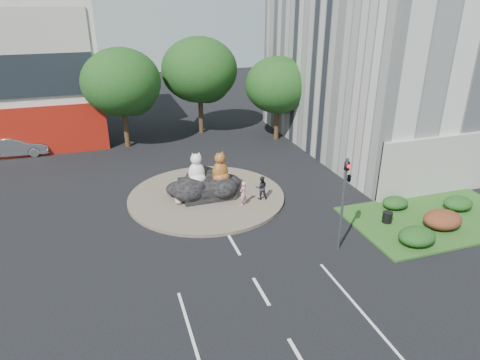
{
  "coord_description": "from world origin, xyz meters",
  "views": [
    {
      "loc": [
        -5.65,
        -14.34,
        12.09
      ],
      "look_at": [
        1.53,
        7.69,
        2.0
      ],
      "focal_mm": 32.0,
      "sensor_mm": 36.0,
      "label": 1
    }
  ],
  "objects_px": {
    "kitten_calico": "(178,197)",
    "litter_bin": "(387,217)",
    "cat_tabby": "(220,167)",
    "pedestrian_pink": "(243,193)",
    "cat_white": "(196,168)",
    "kitten_white": "(233,192)",
    "parked_car": "(15,146)",
    "pedestrian_dark": "(261,188)"
  },
  "relations": [
    {
      "from": "pedestrian_dark",
      "to": "pedestrian_pink",
      "type": "bearing_deg",
      "value": 31.47
    },
    {
      "from": "kitten_white",
      "to": "litter_bin",
      "type": "xyz_separation_m",
      "value": [
        7.46,
        -5.59,
        -0.15
      ]
    },
    {
      "from": "cat_tabby",
      "to": "pedestrian_dark",
      "type": "height_order",
      "value": "cat_tabby"
    },
    {
      "from": "cat_tabby",
      "to": "pedestrian_dark",
      "type": "distance_m",
      "value": 2.93
    },
    {
      "from": "kitten_white",
      "to": "litter_bin",
      "type": "relative_size",
      "value": 1.21
    },
    {
      "from": "cat_white",
      "to": "pedestrian_pink",
      "type": "height_order",
      "value": "cat_white"
    },
    {
      "from": "kitten_calico",
      "to": "kitten_white",
      "type": "relative_size",
      "value": 1.16
    },
    {
      "from": "cat_white",
      "to": "pedestrian_dark",
      "type": "bearing_deg",
      "value": -28.71
    },
    {
      "from": "cat_white",
      "to": "pedestrian_dark",
      "type": "height_order",
      "value": "cat_white"
    },
    {
      "from": "cat_tabby",
      "to": "litter_bin",
      "type": "distance_m",
      "value": 10.42
    },
    {
      "from": "parked_car",
      "to": "cat_white",
      "type": "bearing_deg",
      "value": -132.79
    },
    {
      "from": "cat_tabby",
      "to": "kitten_white",
      "type": "height_order",
      "value": "cat_tabby"
    },
    {
      "from": "kitten_white",
      "to": "cat_white",
      "type": "bearing_deg",
      "value": 144.88
    },
    {
      "from": "pedestrian_pink",
      "to": "litter_bin",
      "type": "height_order",
      "value": "pedestrian_pink"
    },
    {
      "from": "kitten_calico",
      "to": "kitten_white",
      "type": "distance_m",
      "value": 3.46
    },
    {
      "from": "litter_bin",
      "to": "parked_car",
      "type": "bearing_deg",
      "value": 138.85
    },
    {
      "from": "kitten_calico",
      "to": "litter_bin",
      "type": "xyz_separation_m",
      "value": [
        10.91,
        -5.89,
        -0.21
      ]
    },
    {
      "from": "parked_car",
      "to": "litter_bin",
      "type": "relative_size",
      "value": 8.0
    },
    {
      "from": "cat_tabby",
      "to": "cat_white",
      "type": "bearing_deg",
      "value": 146.68
    },
    {
      "from": "kitten_white",
      "to": "pedestrian_dark",
      "type": "relative_size",
      "value": 0.5
    },
    {
      "from": "cat_tabby",
      "to": "pedestrian_pink",
      "type": "distance_m",
      "value": 2.4
    },
    {
      "from": "cat_white",
      "to": "pedestrian_dark",
      "type": "relative_size",
      "value": 1.31
    },
    {
      "from": "cat_white",
      "to": "parked_car",
      "type": "relative_size",
      "value": 0.4
    },
    {
      "from": "cat_white",
      "to": "kitten_white",
      "type": "xyz_separation_m",
      "value": [
        2.06,
        -1.1,
        -1.52
      ]
    },
    {
      "from": "kitten_white",
      "to": "parked_car",
      "type": "relative_size",
      "value": 0.15
    },
    {
      "from": "litter_bin",
      "to": "kitten_calico",
      "type": "bearing_deg",
      "value": 151.63
    },
    {
      "from": "pedestrian_pink",
      "to": "parked_car",
      "type": "bearing_deg",
      "value": -79.57
    },
    {
      "from": "cat_white",
      "to": "litter_bin",
      "type": "bearing_deg",
      "value": -38.46
    },
    {
      "from": "cat_white",
      "to": "cat_tabby",
      "type": "xyz_separation_m",
      "value": [
        1.45,
        -0.3,
        -0.0
      ]
    },
    {
      "from": "pedestrian_dark",
      "to": "parked_car",
      "type": "bearing_deg",
      "value": -28.07
    },
    {
      "from": "kitten_calico",
      "to": "kitten_white",
      "type": "bearing_deg",
      "value": 27.98
    },
    {
      "from": "kitten_calico",
      "to": "cat_tabby",
      "type": "bearing_deg",
      "value": 42.9
    },
    {
      "from": "pedestrian_pink",
      "to": "pedestrian_dark",
      "type": "xyz_separation_m",
      "value": [
        1.35,
        0.44,
        0.01
      ]
    },
    {
      "from": "pedestrian_pink",
      "to": "parked_car",
      "type": "xyz_separation_m",
      "value": [
        -14.6,
        14.53,
        -0.12
      ]
    },
    {
      "from": "kitten_calico",
      "to": "kitten_white",
      "type": "xyz_separation_m",
      "value": [
        3.45,
        -0.3,
        -0.06
      ]
    },
    {
      "from": "kitten_calico",
      "to": "litter_bin",
      "type": "bearing_deg",
      "value": 4.63
    },
    {
      "from": "litter_bin",
      "to": "pedestrian_pink",
      "type": "bearing_deg",
      "value": 147.94
    },
    {
      "from": "kitten_calico",
      "to": "pedestrian_dark",
      "type": "height_order",
      "value": "pedestrian_dark"
    },
    {
      "from": "cat_white",
      "to": "cat_tabby",
      "type": "distance_m",
      "value": 1.48
    },
    {
      "from": "cat_tabby",
      "to": "pedestrian_pink",
      "type": "xyz_separation_m",
      "value": [
        0.91,
        -1.9,
        -1.15
      ]
    },
    {
      "from": "kitten_calico",
      "to": "pedestrian_dark",
      "type": "bearing_deg",
      "value": 22.3
    },
    {
      "from": "kitten_white",
      "to": "pedestrian_dark",
      "type": "bearing_deg",
      "value": -28.81
    }
  ]
}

